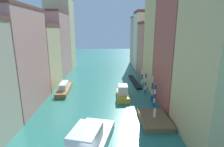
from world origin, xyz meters
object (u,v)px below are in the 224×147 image
object	(u,v)px
motorboat_0	(64,88)
mooring_pole_1	(152,88)
vaporetto_white	(86,145)
waterfront_dock	(154,120)
motorboat_1	(123,93)
mooring_pole_0	(155,95)
gondola_black	(135,82)
mooring_pole_3	(142,78)
person_on_dock	(155,113)
mooring_pole_2	(146,83)

from	to	relation	value
motorboat_0	mooring_pole_1	bearing A→B (deg)	-18.08
mooring_pole_1	vaporetto_white	world-z (taller)	mooring_pole_1
waterfront_dock	vaporetto_white	size ratio (longest dim) A/B	0.51
motorboat_0	motorboat_1	bearing A→B (deg)	-17.82
mooring_pole_0	motorboat_1	xyz separation A→B (m)	(-4.77, 4.19, -1.23)
gondola_black	mooring_pole_0	bearing A→B (deg)	-85.34
mooring_pole_1	motorboat_1	bearing A→B (deg)	161.34
mooring_pole_3	gondola_black	distance (m)	5.04
mooring_pole_3	vaporetto_white	xyz separation A→B (m)	(-9.52, -20.02, -1.39)
mooring_pole_0	mooring_pole_3	xyz separation A→B (m)	(-0.28, 9.30, 0.19)
mooring_pole_0	vaporetto_white	distance (m)	14.57
mooring_pole_0	vaporetto_white	size ratio (longest dim) A/B	0.37
mooring_pole_0	motorboat_0	xyz separation A→B (m)	(-16.38, 7.92, -1.45)
mooring_pole_3	motorboat_1	size ratio (longest dim) A/B	0.80
person_on_dock	vaporetto_white	xyz separation A→B (m)	(-8.62, -6.06, -0.44)
gondola_black	mooring_pole_3	bearing A→B (deg)	-79.38
person_on_dock	motorboat_0	world-z (taller)	person_on_dock
gondola_black	mooring_pole_1	bearing A→B (deg)	-83.24
person_on_dock	mooring_pole_1	world-z (taller)	mooring_pole_1
mooring_pole_2	motorboat_1	world-z (taller)	mooring_pole_2
mooring_pole_2	gondola_black	distance (m)	7.80
motorboat_1	mooring_pole_0	bearing A→B (deg)	-41.28
mooring_pole_0	motorboat_0	bearing A→B (deg)	154.19
gondola_black	motorboat_0	world-z (taller)	motorboat_0
waterfront_dock	mooring_pole_0	bearing A→B (deg)	75.84
mooring_pole_3	motorboat_0	size ratio (longest dim) A/B	0.57
mooring_pole_2	vaporetto_white	bearing A→B (deg)	-119.55
waterfront_dock	motorboat_1	size ratio (longest dim) A/B	1.01
vaporetto_white	gondola_black	world-z (taller)	vaporetto_white
mooring_pole_0	person_on_dock	bearing A→B (deg)	-104.22
vaporetto_white	gondola_black	bearing A→B (deg)	70.51
gondola_black	motorboat_0	xyz separation A→B (m)	(-15.25, -5.88, 0.46)
vaporetto_white	motorboat_1	xyz separation A→B (m)	(5.03, 14.90, -0.03)
mooring_pole_0	gondola_black	size ratio (longest dim) A/B	0.37
mooring_pole_3	waterfront_dock	bearing A→B (deg)	-93.79
person_on_dock	vaporetto_white	size ratio (longest dim) A/B	0.13
mooring_pole_2	vaporetto_white	size ratio (longest dim) A/B	0.39
mooring_pole_0	motorboat_1	size ratio (longest dim) A/B	0.73
mooring_pole_3	gondola_black	bearing A→B (deg)	100.62
gondola_black	waterfront_dock	bearing A→B (deg)	-90.28
mooring_pole_2	motorboat_1	distance (m)	5.25
motorboat_1	gondola_black	bearing A→B (deg)	69.24
mooring_pole_0	mooring_pole_2	world-z (taller)	mooring_pole_2
waterfront_dock	mooring_pole_2	size ratio (longest dim) A/B	1.33
person_on_dock	motorboat_1	size ratio (longest dim) A/B	0.25
motorboat_1	mooring_pole_3	bearing A→B (deg)	48.74
waterfront_dock	person_on_dock	distance (m)	1.01
person_on_dock	mooring_pole_0	distance (m)	4.86
mooring_pole_2	motorboat_0	xyz separation A→B (m)	(-16.23, 1.60, -1.51)
mooring_pole_0	mooring_pole_1	bearing A→B (deg)	85.09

